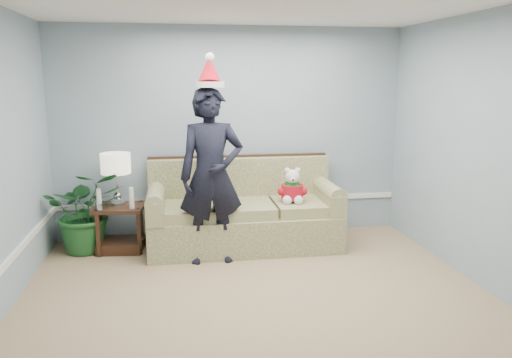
{
  "coord_description": "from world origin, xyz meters",
  "views": [
    {
      "loc": [
        -0.76,
        -3.89,
        2.06
      ],
      "look_at": [
        0.16,
        1.55,
        0.93
      ],
      "focal_mm": 35.0,
      "sensor_mm": 36.0,
      "label": 1
    }
  ],
  "objects_px": {
    "sofa": "(243,215)",
    "table_lamp": "(116,166)",
    "man": "(211,176)",
    "teddy_bear": "(292,190)",
    "houseplant": "(86,211)",
    "side_table": "(121,233)"
  },
  "relations": [
    {
      "from": "side_table",
      "to": "man",
      "type": "relative_size",
      "value": 0.32
    },
    {
      "from": "table_lamp",
      "to": "man",
      "type": "bearing_deg",
      "value": -27.69
    },
    {
      "from": "sofa",
      "to": "side_table",
      "type": "distance_m",
      "value": 1.5
    },
    {
      "from": "side_table",
      "to": "table_lamp",
      "type": "distance_m",
      "value": 0.82
    },
    {
      "from": "sofa",
      "to": "table_lamp",
      "type": "distance_m",
      "value": 1.64
    },
    {
      "from": "sofa",
      "to": "table_lamp",
      "type": "xyz_separation_m",
      "value": [
        -1.51,
        0.09,
        0.65
      ]
    },
    {
      "from": "man",
      "to": "teddy_bear",
      "type": "height_order",
      "value": "man"
    },
    {
      "from": "sofa",
      "to": "houseplant",
      "type": "height_order",
      "value": "sofa"
    },
    {
      "from": "houseplant",
      "to": "man",
      "type": "xyz_separation_m",
      "value": [
        1.46,
        -0.58,
        0.49
      ]
    },
    {
      "from": "table_lamp",
      "to": "man",
      "type": "distance_m",
      "value": 1.23
    },
    {
      "from": "side_table",
      "to": "man",
      "type": "bearing_deg",
      "value": -25.92
    },
    {
      "from": "sofa",
      "to": "teddy_bear",
      "type": "height_order",
      "value": "sofa"
    },
    {
      "from": "sofa",
      "to": "teddy_bear",
      "type": "bearing_deg",
      "value": -16.0
    },
    {
      "from": "sofa",
      "to": "man",
      "type": "distance_m",
      "value": 0.88
    },
    {
      "from": "teddy_bear",
      "to": "man",
      "type": "bearing_deg",
      "value": -153.4
    },
    {
      "from": "side_table",
      "to": "houseplant",
      "type": "distance_m",
      "value": 0.49
    },
    {
      "from": "man",
      "to": "sofa",
      "type": "bearing_deg",
      "value": 45.54
    },
    {
      "from": "houseplant",
      "to": "man",
      "type": "bearing_deg",
      "value": -21.49
    },
    {
      "from": "side_table",
      "to": "sofa",
      "type": "bearing_deg",
      "value": -1.29
    },
    {
      "from": "side_table",
      "to": "teddy_bear",
      "type": "height_order",
      "value": "teddy_bear"
    },
    {
      "from": "teddy_bear",
      "to": "houseplant",
      "type": "bearing_deg",
      "value": -176.73
    },
    {
      "from": "table_lamp",
      "to": "sofa",
      "type": "bearing_deg",
      "value": -3.23
    }
  ]
}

